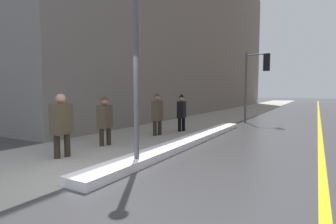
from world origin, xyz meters
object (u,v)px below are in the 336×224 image
at_px(lamp_post, 136,47).
at_px(pedestrian_trailing, 61,122).
at_px(pedestrian_in_fedora, 105,118).
at_px(pedestrian_in_glasses, 182,111).
at_px(pedestrian_nearside, 157,112).
at_px(traffic_light_near, 258,72).

bearing_deg(lamp_post, pedestrian_trailing, -171.64).
bearing_deg(lamp_post, pedestrian_in_fedora, 148.54).
bearing_deg(pedestrian_in_glasses, lamp_post, 3.64).
bearing_deg(pedestrian_trailing, lamp_post, 85.86).
bearing_deg(pedestrian_nearside, pedestrian_in_glasses, 154.45).
distance_m(lamp_post, pedestrian_in_fedora, 3.21).
bearing_deg(pedestrian_in_fedora, pedestrian_nearside, 158.90).
xyz_separation_m(pedestrian_trailing, pedestrian_in_glasses, (0.61, 5.65, -0.03)).
bearing_deg(traffic_light_near, pedestrian_nearside, -105.20).
relative_size(pedestrian_trailing, pedestrian_nearside, 0.98).
bearing_deg(traffic_light_near, lamp_post, -86.08).
height_order(pedestrian_trailing, pedestrian_in_fedora, pedestrian_trailing).
height_order(traffic_light_near, pedestrian_nearside, traffic_light_near).
bearing_deg(traffic_light_near, pedestrian_trailing, -97.55).
bearing_deg(pedestrian_in_fedora, pedestrian_trailing, -8.85).
bearing_deg(pedestrian_trailing, pedestrian_in_glasses, 161.38).
distance_m(lamp_post, pedestrian_trailing, 2.81).
bearing_deg(pedestrian_in_fedora, traffic_light_near, 148.20).
height_order(lamp_post, pedestrian_trailing, lamp_post).
relative_size(lamp_post, traffic_light_near, 1.15).
height_order(traffic_light_near, pedestrian_in_fedora, traffic_light_near).
xyz_separation_m(lamp_post, traffic_light_near, (0.74, 9.95, 0.10)).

